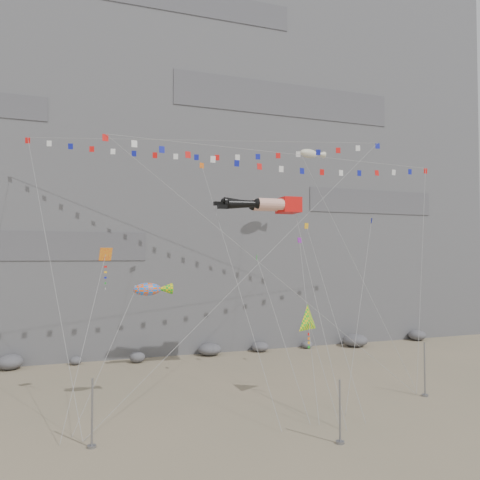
% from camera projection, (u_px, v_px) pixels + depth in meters
% --- Properties ---
extents(ground, '(120.00, 120.00, 0.00)m').
position_uv_depth(ground, '(269.00, 400.00, 35.63)').
color(ground, gray).
rests_on(ground, ground).
extents(cliff, '(80.00, 28.00, 50.00)m').
position_uv_depth(cliff, '(182.00, 158.00, 66.71)').
color(cliff, slate).
rests_on(cliff, ground).
extents(talus_boulders, '(60.00, 3.00, 1.20)m').
position_uv_depth(talus_boulders, '(210.00, 350.00, 51.70)').
color(talus_boulders, slate).
rests_on(talus_boulders, ground).
extents(anchor_pole_left, '(0.12, 0.12, 3.93)m').
position_uv_depth(anchor_pole_left, '(92.00, 413.00, 26.76)').
color(anchor_pole_left, gray).
rests_on(anchor_pole_left, ground).
extents(anchor_pole_center, '(0.12, 0.12, 3.70)m').
position_uv_depth(anchor_pole_center, '(340.00, 412.00, 27.36)').
color(anchor_pole_center, gray).
rests_on(anchor_pole_center, ground).
extents(anchor_pole_right, '(0.12, 0.12, 4.19)m').
position_uv_depth(anchor_pole_right, '(425.00, 369.00, 36.59)').
color(anchor_pole_right, gray).
rests_on(anchor_pole_right, ground).
extents(legs_kite, '(7.56, 13.28, 19.56)m').
position_uv_depth(legs_kite, '(267.00, 205.00, 40.88)').
color(legs_kite, red).
rests_on(legs_kite, ground).
extents(flag_banner_upper, '(32.93, 19.18, 28.88)m').
position_uv_depth(flag_banner_upper, '(207.00, 141.00, 45.64)').
color(flag_banner_upper, red).
rests_on(flag_banner_upper, ground).
extents(flag_banner_lower, '(32.95, 9.61, 23.02)m').
position_uv_depth(flag_banner_lower, '(292.00, 154.00, 42.64)').
color(flag_banner_lower, red).
rests_on(flag_banner_lower, ground).
extents(harlequin_kite, '(3.78, 6.33, 12.55)m').
position_uv_depth(harlequin_kite, '(106.00, 255.00, 33.21)').
color(harlequin_kite, red).
rests_on(harlequin_kite, ground).
extents(fish_windsock, '(6.68, 4.09, 10.44)m').
position_uv_depth(fish_windsock, '(147.00, 289.00, 33.29)').
color(fish_windsock, '#FF560D').
rests_on(fish_windsock, ground).
extents(delta_kite, '(2.48, 6.66, 8.44)m').
position_uv_depth(delta_kite, '(309.00, 322.00, 35.40)').
color(delta_kite, yellow).
rests_on(delta_kite, ground).
extents(blimp_windsock, '(5.15, 13.52, 25.46)m').
position_uv_depth(blimp_windsock, '(309.00, 154.00, 50.20)').
color(blimp_windsock, beige).
rests_on(blimp_windsock, ground).
extents(small_kite_a, '(1.74, 16.47, 25.14)m').
position_uv_depth(small_kite_a, '(203.00, 170.00, 43.87)').
color(small_kite_a, orange).
rests_on(small_kite_a, ground).
extents(small_kite_b, '(4.67, 11.56, 17.01)m').
position_uv_depth(small_kite_b, '(300.00, 243.00, 42.03)').
color(small_kite_b, purple).
rests_on(small_kite_b, ground).
extents(small_kite_c, '(0.96, 9.83, 14.23)m').
position_uv_depth(small_kite_c, '(258.00, 261.00, 39.13)').
color(small_kite_c, green).
rests_on(small_kite_c, ground).
extents(small_kite_d, '(3.47, 14.35, 19.64)m').
position_uv_depth(small_kite_d, '(307.00, 228.00, 44.49)').
color(small_kite_d, '#FCB215').
rests_on(small_kite_d, ground).
extents(small_kite_e, '(7.64, 7.47, 17.14)m').
position_uv_depth(small_kite_e, '(371.00, 224.00, 41.17)').
color(small_kite_e, '#1219A0').
rests_on(small_kite_e, ground).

